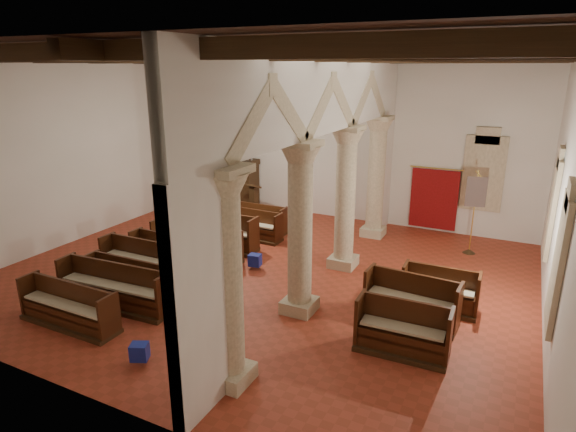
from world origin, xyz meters
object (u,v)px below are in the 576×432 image
at_px(pipe_organ, 233,174).
at_px(aisle_pew_0, 402,336).
at_px(lectern, 254,204).
at_px(nave_pew_0, 69,312).
at_px(processional_banner, 472,228).

height_order(pipe_organ, aisle_pew_0, pipe_organ).
distance_m(pipe_organ, lectern, 2.19).
height_order(pipe_organ, nave_pew_0, pipe_organ).
xyz_separation_m(processional_banner, aisle_pew_0, (-0.57, -6.41, -0.45)).
bearing_deg(pipe_organ, aisle_pew_0, -40.73).
bearing_deg(processional_banner, nave_pew_0, -146.98).
bearing_deg(aisle_pew_0, nave_pew_0, -163.84).
distance_m(lectern, nave_pew_0, 8.71).
bearing_deg(pipe_organ, processional_banner, -7.58).
distance_m(lectern, aisle_pew_0, 9.71).
distance_m(pipe_organ, aisle_pew_0, 11.79).
xyz_separation_m(lectern, processional_banner, (7.81, -0.06, 0.24)).
distance_m(pipe_organ, nave_pew_0, 10.15).
distance_m(nave_pew_0, aisle_pew_0, 7.29).
height_order(lectern, processional_banner, processional_banner).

